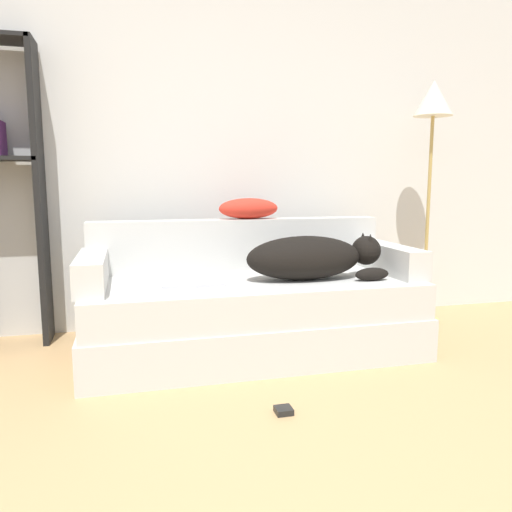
{
  "coord_description": "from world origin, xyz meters",
  "views": [
    {
      "loc": [
        -0.47,
        -0.79,
        1.0
      ],
      "look_at": [
        0.22,
        1.9,
        0.59
      ],
      "focal_mm": 35.0,
      "sensor_mm": 36.0,
      "label": 1
    }
  ],
  "objects_px": {
    "throw_pillow": "(249,208)",
    "power_adapter": "(284,410)",
    "laptop": "(193,283)",
    "dog": "(312,257)",
    "bookshelf": "(0,176)",
    "couch": "(252,316)",
    "floor_lamp": "(433,120)"
  },
  "relations": [
    {
      "from": "bookshelf",
      "to": "laptop",
      "type": "bearing_deg",
      "value": -29.64
    },
    {
      "from": "laptop",
      "to": "floor_lamp",
      "type": "relative_size",
      "value": 0.21
    },
    {
      "from": "dog",
      "to": "laptop",
      "type": "relative_size",
      "value": 2.35
    },
    {
      "from": "couch",
      "to": "throw_pillow",
      "type": "height_order",
      "value": "throw_pillow"
    },
    {
      "from": "laptop",
      "to": "dog",
      "type": "bearing_deg",
      "value": 0.78
    },
    {
      "from": "dog",
      "to": "floor_lamp",
      "type": "bearing_deg",
      "value": 22.46
    },
    {
      "from": "throw_pillow",
      "to": "power_adapter",
      "type": "distance_m",
      "value": 1.46
    },
    {
      "from": "throw_pillow",
      "to": "floor_lamp",
      "type": "xyz_separation_m",
      "value": [
        1.3,
        -0.05,
        0.6
      ]
    },
    {
      "from": "throw_pillow",
      "to": "couch",
      "type": "bearing_deg",
      "value": -100.77
    },
    {
      "from": "bookshelf",
      "to": "floor_lamp",
      "type": "height_order",
      "value": "bookshelf"
    },
    {
      "from": "throw_pillow",
      "to": "dog",
      "type": "bearing_deg",
      "value": -60.96
    },
    {
      "from": "power_adapter",
      "to": "throw_pillow",
      "type": "bearing_deg",
      "value": 83.63
    },
    {
      "from": "couch",
      "to": "power_adapter",
      "type": "relative_size",
      "value": 25.98
    },
    {
      "from": "bookshelf",
      "to": "power_adapter",
      "type": "bearing_deg",
      "value": -44.76
    },
    {
      "from": "power_adapter",
      "to": "bookshelf",
      "type": "bearing_deg",
      "value": 135.24
    },
    {
      "from": "couch",
      "to": "throw_pillow",
      "type": "bearing_deg",
      "value": 79.23
    },
    {
      "from": "dog",
      "to": "floor_lamp",
      "type": "xyz_separation_m",
      "value": [
        1.03,
        0.43,
        0.86
      ]
    },
    {
      "from": "dog",
      "to": "couch",
      "type": "bearing_deg",
      "value": 164.64
    },
    {
      "from": "bookshelf",
      "to": "floor_lamp",
      "type": "bearing_deg",
      "value": -4.18
    },
    {
      "from": "laptop",
      "to": "power_adapter",
      "type": "xyz_separation_m",
      "value": [
        0.3,
        -0.75,
        -0.44
      ]
    },
    {
      "from": "throw_pillow",
      "to": "bookshelf",
      "type": "distance_m",
      "value": 1.53
    },
    {
      "from": "couch",
      "to": "dog",
      "type": "xyz_separation_m",
      "value": [
        0.34,
        -0.09,
        0.35
      ]
    },
    {
      "from": "throw_pillow",
      "to": "bookshelf",
      "type": "xyz_separation_m",
      "value": [
        -1.5,
        0.16,
        0.21
      ]
    },
    {
      "from": "couch",
      "to": "laptop",
      "type": "height_order",
      "value": "laptop"
    },
    {
      "from": "bookshelf",
      "to": "throw_pillow",
      "type": "bearing_deg",
      "value": -5.91
    },
    {
      "from": "bookshelf",
      "to": "floor_lamp",
      "type": "xyz_separation_m",
      "value": [
        2.8,
        -0.2,
        0.39
      ]
    },
    {
      "from": "laptop",
      "to": "bookshelf",
      "type": "relative_size",
      "value": 0.19
    },
    {
      "from": "couch",
      "to": "floor_lamp",
      "type": "xyz_separation_m",
      "value": [
        1.37,
        0.33,
        1.21
      ]
    },
    {
      "from": "bookshelf",
      "to": "power_adapter",
      "type": "relative_size",
      "value": 24.86
    },
    {
      "from": "couch",
      "to": "laptop",
      "type": "relative_size",
      "value": 5.5
    },
    {
      "from": "couch",
      "to": "floor_lamp",
      "type": "distance_m",
      "value": 1.86
    },
    {
      "from": "bookshelf",
      "to": "couch",
      "type": "bearing_deg",
      "value": -20.63
    }
  ]
}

